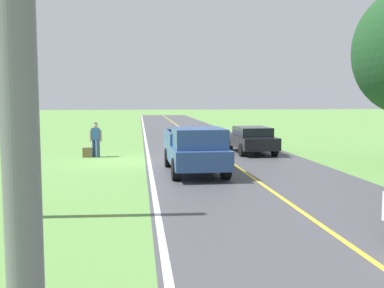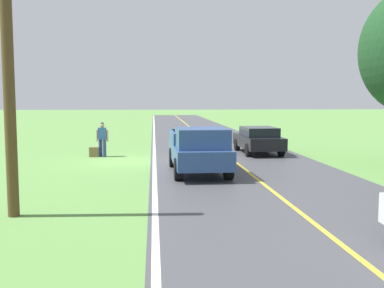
{
  "view_description": "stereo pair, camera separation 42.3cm",
  "coord_description": "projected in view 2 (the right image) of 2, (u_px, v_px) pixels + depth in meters",
  "views": [
    {
      "loc": [
        -0.63,
        21.11,
        2.9
      ],
      "look_at": [
        -2.17,
        7.83,
        1.57
      ],
      "focal_mm": 42.82,
      "sensor_mm": 36.0,
      "label": 1
    },
    {
      "loc": [
        -1.05,
        21.15,
        2.9
      ],
      "look_at": [
        -2.17,
        7.83,
        1.57
      ],
      "focal_mm": 42.82,
      "sensor_mm": 36.0,
      "label": 2
    }
  ],
  "objects": [
    {
      "name": "road_surface",
      "position": [
        233.0,
        160.0,
        21.57
      ],
      "size": [
        7.75,
        120.0,
        0.0
      ],
      "primitive_type": "cube",
      "color": "#47474C",
      "rests_on": "ground"
    },
    {
      "name": "sedan_near_oncoming",
      "position": [
        258.0,
        139.0,
        24.28
      ],
      "size": [
        2.01,
        4.44,
        1.41
      ],
      "color": "black",
      "rests_on": "ground"
    },
    {
      "name": "lane_centre_line",
      "position": [
        233.0,
        160.0,
        21.57
      ],
      "size": [
        0.14,
        117.6,
        0.0
      ],
      "primitive_type": "cube",
      "color": "gold",
      "rests_on": "ground"
    },
    {
      "name": "ground_plane",
      "position": [
        131.0,
        162.0,
        21.17
      ],
      "size": [
        200.0,
        200.0,
        0.0
      ],
      "primitive_type": "plane",
      "color": "#609347"
    },
    {
      "name": "utility_pole_roadside",
      "position": [
        8.0,
        73.0,
        10.98
      ],
      "size": [
        0.28,
        0.28,
        7.05
      ],
      "primitive_type": "cylinder",
      "color": "brown",
      "rests_on": "ground"
    },
    {
      "name": "lane_edge_line",
      "position": [
        154.0,
        161.0,
        21.26
      ],
      "size": [
        0.16,
        117.6,
        0.0
      ],
      "primitive_type": "cube",
      "color": "silver",
      "rests_on": "ground"
    },
    {
      "name": "suitcase_carried",
      "position": [
        94.0,
        152.0,
        22.82
      ],
      "size": [
        0.46,
        0.21,
        0.49
      ],
      "primitive_type": "cube",
      "rotation": [
        0.0,
        0.0,
        1.59
      ],
      "color": "brown",
      "rests_on": "ground"
    },
    {
      "name": "pickup_truck_passing",
      "position": [
        199.0,
        149.0,
        17.72
      ],
      "size": [
        2.17,
        5.44,
        1.82
      ],
      "color": "#2D4C84",
      "rests_on": "ground"
    },
    {
      "name": "hitchhiker_walking",
      "position": [
        102.0,
        137.0,
        22.87
      ],
      "size": [
        0.62,
        0.51,
        1.75
      ],
      "color": "navy",
      "rests_on": "ground"
    }
  ]
}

